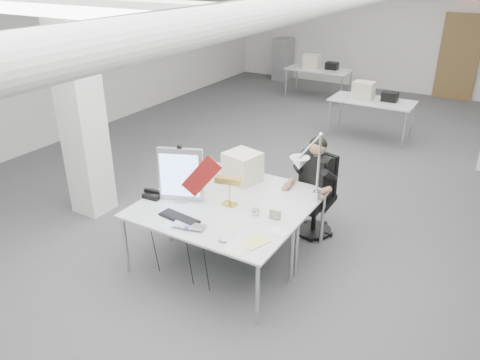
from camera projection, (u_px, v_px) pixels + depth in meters
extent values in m
cube|color=#464648|center=(298.00, 192.00, 7.26)|extent=(10.00, 14.00, 0.02)
cube|color=silver|center=(413.00, 31.00, 12.03)|extent=(10.00, 0.02, 3.20)
cube|color=silver|center=(61.00, 56.00, 8.87)|extent=(0.02, 14.00, 3.20)
cube|color=white|center=(79.00, 101.00, 6.06)|extent=(0.45, 0.45, 3.20)
cube|color=brown|center=(459.00, 57.00, 11.66)|extent=(0.95, 0.08, 2.10)
cube|color=white|center=(57.00, 9.00, 2.86)|extent=(2.80, 0.14, 0.08)
cube|color=silver|center=(206.00, 220.00, 4.99)|extent=(1.80, 0.90, 0.02)
cube|color=silver|center=(248.00, 188.00, 5.69)|extent=(1.80, 0.90, 0.02)
cube|color=silver|center=(372.00, 101.00, 9.18)|extent=(1.60, 0.80, 0.02)
cube|color=silver|center=(319.00, 69.00, 11.81)|extent=(1.60, 0.80, 0.02)
cube|color=gray|center=(283.00, 59.00, 13.78)|extent=(0.45, 0.55, 1.20)
cube|color=#BBBAC0|center=(181.00, 175.00, 5.24)|extent=(0.49, 0.24, 0.63)
cube|color=maroon|center=(201.00, 176.00, 5.05)|extent=(0.45, 0.16, 0.51)
cube|color=black|center=(179.00, 218.00, 4.97)|extent=(0.49, 0.21, 0.02)
imported|color=#A3A3A7|center=(187.00, 229.00, 4.77)|extent=(0.39, 0.29, 0.03)
ellipsoid|color=#BABABF|center=(223.00, 240.00, 4.57)|extent=(0.09, 0.06, 0.04)
cube|color=black|center=(154.00, 195.00, 5.43)|extent=(0.22, 0.20, 0.05)
cube|color=#AE8A4B|center=(169.00, 189.00, 5.51)|extent=(0.14, 0.08, 0.11)
cube|color=tan|center=(275.00, 215.00, 4.96)|extent=(0.13, 0.05, 0.10)
cylinder|color=#B9B9BE|center=(255.00, 211.00, 5.03)|extent=(0.10, 0.04, 0.10)
cube|color=silver|center=(239.00, 247.00, 4.49)|extent=(0.20, 0.28, 0.01)
cube|color=#E4E388|center=(255.00, 242.00, 4.56)|extent=(0.27, 0.31, 0.01)
cube|color=white|center=(279.00, 232.00, 4.74)|extent=(0.22, 0.18, 0.01)
cube|color=beige|center=(242.00, 167.00, 5.77)|extent=(0.46, 0.45, 0.37)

